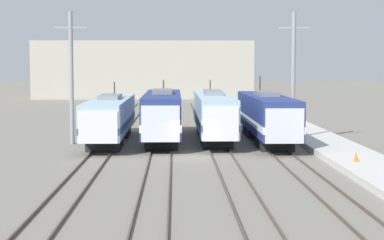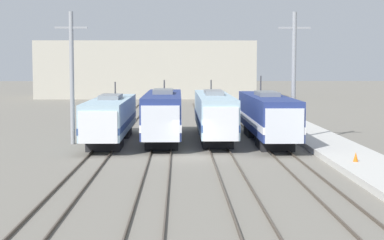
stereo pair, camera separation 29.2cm
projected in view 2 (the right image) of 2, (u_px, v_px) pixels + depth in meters
ground_plane at (191, 157)px, 44.43m from camera, size 400.00×400.00×0.00m
rail_pair_far_left at (98, 156)px, 44.29m from camera, size 1.51×120.00×0.15m
rail_pair_center_left at (160, 156)px, 44.38m from camera, size 1.51×120.00×0.15m
rail_pair_center_right at (222, 156)px, 44.47m from camera, size 1.51×120.00×0.15m
rail_pair_far_right at (284, 156)px, 44.56m from camera, size 1.51×120.00×0.15m
locomotive_far_left at (110, 118)px, 52.26m from camera, size 2.99×17.24×4.87m
locomotive_center_left at (163, 115)px, 53.08m from camera, size 2.99×17.34×5.02m
locomotive_center_right at (214, 114)px, 54.76m from camera, size 2.79×19.59×4.97m
locomotive_far_right at (267, 116)px, 52.66m from camera, size 2.97×18.20×5.39m
catenary_tower_left at (72, 76)px, 51.17m from camera, size 2.59×0.35×10.58m
catenary_tower_right at (294, 76)px, 51.53m from camera, size 2.59×0.35×10.58m
platform at (345, 154)px, 44.63m from camera, size 4.00×120.00×0.42m
traffic_cone at (356, 157)px, 39.52m from camera, size 0.31×0.31×0.60m
depot_building at (147, 70)px, 123.41m from camera, size 40.76×13.80×10.71m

